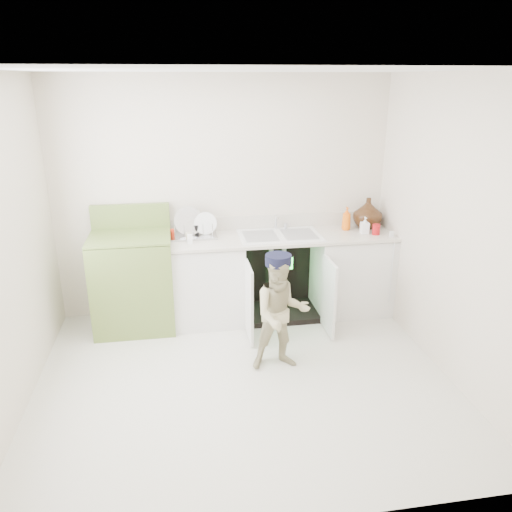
{
  "coord_description": "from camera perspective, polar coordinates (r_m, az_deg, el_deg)",
  "views": [
    {
      "loc": [
        -0.49,
        -3.64,
        2.45
      ],
      "look_at": [
        0.22,
        0.7,
        0.87
      ],
      "focal_mm": 35.0,
      "sensor_mm": 36.0,
      "label": 1
    }
  ],
  "objects": [
    {
      "name": "avocado_stove",
      "position": [
        5.22,
        -13.84,
        -2.71
      ],
      "size": [
        0.79,
        0.65,
        1.23
      ],
      "color": "olive",
      "rests_on": "ground"
    },
    {
      "name": "counter_run",
      "position": [
        5.35,
        2.97,
        -1.97
      ],
      "size": [
        2.44,
        1.02,
        1.23
      ],
      "color": "white",
      "rests_on": "ground"
    },
    {
      "name": "repair_worker",
      "position": [
        4.35,
        2.89,
        -6.47
      ],
      "size": [
        0.52,
        0.9,
        1.06
      ],
      "rotation": [
        0.0,
        0.0,
        0.02
      ],
      "color": "tan",
      "rests_on": "ground"
    },
    {
      "name": "ground",
      "position": [
        4.42,
        -1.35,
        -13.98
      ],
      "size": [
        3.5,
        3.5,
        0.0
      ],
      "primitive_type": "plane",
      "color": "beige",
      "rests_on": "ground"
    },
    {
      "name": "room_shell",
      "position": [
        3.87,
        -1.5,
        1.62
      ],
      "size": [
        6.0,
        5.5,
        1.26
      ],
      "color": "beige",
      "rests_on": "ground"
    }
  ]
}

